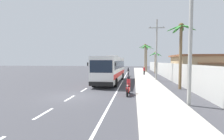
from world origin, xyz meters
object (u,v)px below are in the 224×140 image
at_px(utility_pole_mid, 156,49).
at_px(palm_fourth, 147,52).
at_px(motorcycle_trailing, 128,87).
at_px(palm_third, 155,58).
at_px(palm_nearest, 145,52).
at_px(coach_bus_foreground, 111,68).
at_px(motorcycle_beside_bus, 128,73).
at_px(utility_pole_nearest, 191,28).
at_px(roadside_building, 221,68).
at_px(palm_second, 181,42).
at_px(pedestrian_near_kerb, 144,70).

bearing_deg(utility_pole_mid, palm_fourth, 89.84).
xyz_separation_m(motorcycle_trailing, palm_third, (5.49, 25.56, 3.00)).
height_order(utility_pole_mid, palm_nearest, utility_pole_mid).
xyz_separation_m(coach_bus_foreground, motorcycle_beside_bus, (2.10, 9.77, -1.27)).
distance_m(coach_bus_foreground, motorcycle_beside_bus, 10.07).
relative_size(coach_bus_foreground, motorcycle_trailing, 6.17).
distance_m(utility_pole_mid, palm_fourth, 19.60).
height_order(utility_pole_nearest, palm_third, utility_pole_nearest).
bearing_deg(roadside_building, coach_bus_foreground, -168.94).
bearing_deg(palm_nearest, palm_third, -44.84).
xyz_separation_m(coach_bus_foreground, palm_second, (7.92, -4.52, 2.92)).
xyz_separation_m(pedestrian_near_kerb, palm_nearest, (0.69, 7.93, 4.05)).
bearing_deg(utility_pole_nearest, roadside_building, 58.36).
bearing_deg(palm_fourth, palm_nearest, -101.24).
bearing_deg(utility_pole_nearest, pedestrian_near_kerb, 93.75).
xyz_separation_m(utility_pole_nearest, palm_third, (1.41, 28.52, -1.39)).
height_order(pedestrian_near_kerb, palm_fourth, palm_fourth).
height_order(motorcycle_beside_bus, palm_nearest, palm_nearest).
height_order(coach_bus_foreground, utility_pole_nearest, utility_pole_nearest).
bearing_deg(utility_pole_mid, utility_pole_nearest, -88.80).
height_order(utility_pole_mid, palm_fourth, utility_pole_mid).
distance_m(coach_bus_foreground, roadside_building, 15.78).
bearing_deg(palm_second, palm_third, 89.40).
distance_m(palm_second, palm_fourth, 26.93).
bearing_deg(palm_third, utility_pole_nearest, -92.83).
height_order(palm_nearest, palm_third, palm_nearest).
height_order(coach_bus_foreground, palm_second, palm_second).
relative_size(coach_bus_foreground, motorcycle_beside_bus, 6.17).
relative_size(palm_third, palm_fourth, 0.71).
bearing_deg(pedestrian_near_kerb, palm_fourth, 79.06).
height_order(motorcycle_beside_bus, utility_pole_nearest, utility_pole_nearest).
bearing_deg(motorcycle_trailing, utility_pole_mid, 71.01).
bearing_deg(palm_fourth, coach_bus_foreground, -106.19).
relative_size(utility_pole_mid, roadside_building, 0.69).
height_order(motorcycle_beside_bus, palm_third, palm_third).
xyz_separation_m(palm_nearest, roadside_building, (9.55, -16.52, -3.15)).
distance_m(motorcycle_trailing, palm_fourth, 31.17).
bearing_deg(palm_second, utility_pole_mid, 101.42).
xyz_separation_m(motorcycle_beside_bus, motorcycle_trailing, (0.56, -17.98, -0.02)).
relative_size(pedestrian_near_kerb, palm_fourth, 0.23).
distance_m(palm_second, roadside_building, 11.08).
xyz_separation_m(motorcycle_beside_bus, palm_nearest, (3.84, 9.78, 4.40)).
distance_m(motorcycle_beside_bus, utility_pole_nearest, 21.89).
bearing_deg(palm_nearest, coach_bus_foreground, -106.89).
bearing_deg(utility_pole_nearest, palm_second, 79.90).
bearing_deg(palm_third, motorcycle_beside_bus, -128.57).
bearing_deg(coach_bus_foreground, palm_third, 64.85).
relative_size(utility_pole_mid, palm_fourth, 1.25).
distance_m(utility_pole_mid, roadside_building, 9.47).
bearing_deg(palm_nearest, palm_fourth, 78.76).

